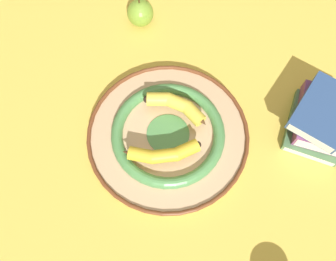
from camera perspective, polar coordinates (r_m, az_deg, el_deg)
ground_plane at (r=0.82m, az=3.09°, el=0.62°), size 2.80×2.80×0.00m
decorative_bowl at (r=0.79m, az=0.00°, el=-0.67°), size 0.39×0.39×0.04m
banana_a at (r=0.78m, az=1.67°, el=4.32°), size 0.07×0.17×0.03m
banana_b at (r=0.73m, az=-0.98°, el=-4.08°), size 0.09×0.17×0.03m
book_stack at (r=0.86m, az=25.21°, el=1.88°), size 0.20×0.17×0.08m
apple at (r=0.98m, az=-4.84°, el=19.73°), size 0.07×0.07×0.09m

